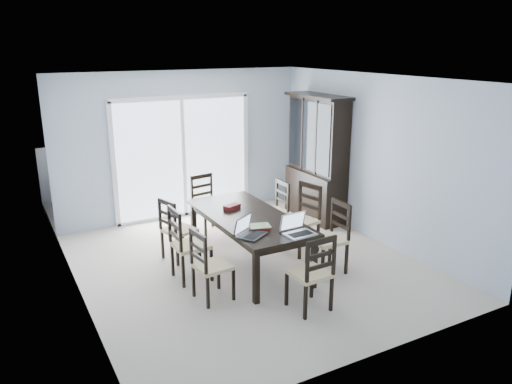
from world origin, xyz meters
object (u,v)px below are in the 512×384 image
Objects in this scene: china_hutch at (317,159)px; chair_end_far at (205,197)px; chair_left_mid at (184,237)px; hot_tub at (151,178)px; game_box at (232,207)px; chair_right_far at (277,203)px; laptop_silver at (300,230)px; chair_right_mid at (304,211)px; cell_phone at (283,233)px; chair_left_far at (174,223)px; chair_right_near at (334,229)px; chair_end_near at (315,266)px; laptop_dark at (253,232)px; dining_table at (248,221)px; chair_left_near at (206,258)px.

china_hutch is 2.09m from chair_end_far.
chair_left_mid is at bearing -157.20° from china_hutch.
game_box is at bearing -86.26° from hot_tub.
laptop_silver is (-0.70, -1.72, 0.25)m from chair_right_far.
laptop_silver is 1.57× the size of game_box.
chair_right_mid reaches higher than cell_phone.
chair_right_near reaches higher than chair_left_far.
game_box is 3.26m from hot_tub.
laptop_silver is at bearing -49.41° from cell_phone.
china_hutch is 1.98× the size of chair_end_near.
chair_left_mid is 2.71× the size of laptop_dark.
laptop_dark is at bearing 72.66° from chair_end_far.
dining_table is 1.98× the size of chair_end_near.
chair_end_near is at bearing 43.39° from chair_left_near.
chair_right_far is (1.83, 1.42, 0.01)m from chair_left_near.
game_box is (-1.02, 1.06, 0.18)m from chair_right_near.
dining_table is 1.55m from chair_end_far.
chair_right_far is 4.31× the size of game_box.
chair_left_near is 0.95× the size of chair_end_near.
chair_right_mid is at bearing -171.91° from chair_right_far.
chair_right_near is at bearing 36.99° from chair_left_far.
chair_left_far is 0.97× the size of chair_end_far.
chair_end_near is at bearing 7.09° from chair_left_far.
laptop_silver is (-0.78, -1.06, 0.19)m from chair_right_mid.
chair_right_near is at bearing 4.50° from cell_phone.
chair_right_mid reaches higher than chair_left_near.
chair_left_far is 3.00m from hot_tub.
chair_left_near is 4.27× the size of game_box.
china_hutch is 8.87× the size of game_box.
chair_left_mid is 1.31m from cell_phone.
game_box is (0.24, 1.08, -0.03)m from laptop_dark.
chair_left_near is 2.32m from chair_right_far.
dining_table is 2.41m from china_hutch.
dining_table is 1.08m from chair_left_far.
hot_tub is (-1.20, 2.84, -0.10)m from chair_right_far.
game_box is at bearing 62.61° from chair_right_mid.
chair_left_far is at bearing 94.07° from chair_right_far.
chair_end_near is 3.05m from chair_end_far.
chair_right_near is at bearing 40.15° from chair_end_near.
chair_right_near is (-1.07, -1.94, -0.47)m from china_hutch.
cell_phone is (0.06, -2.35, 0.17)m from chair_end_far.
game_box is 0.12× the size of hot_tub.
chair_left_far is 2.50× the size of laptop_dark.
chair_right_mid is (1.92, 0.75, 0.07)m from chair_left_near.
chair_end_far is at bearing 86.00° from game_box.
chair_right_far is 10.73× the size of cell_phone.
china_hutch is at bearing -54.91° from chair_right_mid.
chair_left_far reaches higher than hot_tub.
chair_left_near reaches higher than laptop_silver.
laptop_dark is (-1.26, -0.02, 0.21)m from chair_right_near.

